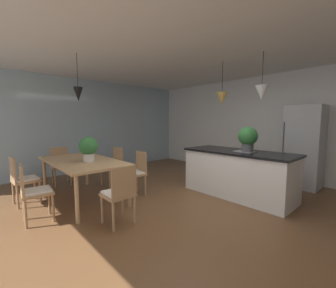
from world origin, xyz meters
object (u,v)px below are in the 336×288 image
object	(u,v)px
chair_window_end	(61,164)
chair_near_left	(22,179)
kitchen_island	(238,173)
chair_far_left	(114,165)
chair_far_right	(136,172)
potted_plant_on_table	(88,148)
chair_kitchen_end	(120,193)
potted_plant_on_island	(248,138)
dining_table	(82,163)
chair_near_right	(33,191)
refrigerator	(304,147)

from	to	relation	value
chair_window_end	chair_near_left	bearing A→B (deg)	-43.95
chair_near_left	kitchen_island	distance (m)	4.00
chair_near_left	chair_far_left	world-z (taller)	same
chair_far_right	chair_far_left	size ratio (longest dim) A/B	1.00
chair_far_right	potted_plant_on_table	world-z (taller)	potted_plant_on_table
chair_window_end	potted_plant_on_table	xyz separation A→B (m)	(1.61, 0.03, 0.54)
chair_near_left	chair_far_left	xyz separation A→B (m)	(-0.01, 1.78, 0.00)
chair_far_right	chair_kitchen_end	size ratio (longest dim) A/B	1.00
chair_near_left	potted_plant_on_island	xyz separation A→B (m)	(2.50, 3.26, 0.70)
dining_table	potted_plant_on_island	world-z (taller)	potted_plant_on_island
kitchen_island	dining_table	bearing A→B (deg)	-128.27
chair_far_right	chair_window_end	xyz separation A→B (m)	(-1.83, -0.89, 0.00)
chair_far_left	kitchen_island	xyz separation A→B (m)	(2.32, 1.48, -0.01)
chair_near_right	chair_far_left	bearing A→B (deg)	116.99
kitchen_island	refrigerator	bearing A→B (deg)	66.94
potted_plant_on_island	kitchen_island	bearing A→B (deg)	180.00
dining_table	kitchen_island	bearing A→B (deg)	51.73
chair_far_right	kitchen_island	xyz separation A→B (m)	(1.41, 1.48, -0.01)
chair_window_end	potted_plant_on_table	bearing A→B (deg)	1.12
chair_near_left	refrigerator	bearing A→B (deg)	58.32
chair_kitchen_end	chair_near_right	bearing A→B (deg)	-136.22
dining_table	chair_near_left	bearing A→B (deg)	-116.83
chair_kitchen_end	potted_plant_on_island	xyz separation A→B (m)	(0.67, 2.37, 0.70)
dining_table	kitchen_island	size ratio (longest dim) A/B	0.95
potted_plant_on_table	chair_near_right	bearing A→B (deg)	-76.86
kitchen_island	chair_far_right	bearing A→B (deg)	-133.68
dining_table	chair_far_right	size ratio (longest dim) A/B	2.31
chair_far_left	chair_kitchen_end	world-z (taller)	same
chair_far_left	refrigerator	distance (m)	4.33
refrigerator	potted_plant_on_table	bearing A→B (deg)	-120.48
chair_far_left	potted_plant_on_table	distance (m)	1.22
chair_far_right	refrigerator	distance (m)	3.76
chair_near_left	refrigerator	world-z (taller)	refrigerator
chair_far_right	refrigerator	xyz separation A→B (m)	(2.10, 3.09, 0.44)
chair_far_right	chair_kitchen_end	distance (m)	1.28
refrigerator	potted_plant_on_island	distance (m)	1.71
chair_kitchen_end	chair_window_end	xyz separation A→B (m)	(-2.75, 0.00, 0.00)
chair_far_right	kitchen_island	bearing A→B (deg)	46.32
dining_table	potted_plant_on_island	xyz separation A→B (m)	(2.05, 2.37, 0.48)
chair_near_right	chair_window_end	bearing A→B (deg)	153.92
potted_plant_on_table	potted_plant_on_island	bearing A→B (deg)	52.05
chair_near_left	chair_window_end	bearing A→B (deg)	136.05
refrigerator	potted_plant_on_table	size ratio (longest dim) A/B	4.08
chair_window_end	chair_far_left	bearing A→B (deg)	43.95
chair_window_end	potted_plant_on_table	world-z (taller)	potted_plant_on_table
chair_near_right	kitchen_island	bearing A→B (deg)	66.45
chair_near_left	chair_far_left	size ratio (longest dim) A/B	1.00
chair_near_left	potted_plant_on_table	distance (m)	1.27
chair_kitchen_end	refrigerator	xyz separation A→B (m)	(1.18, 3.98, 0.44)
potted_plant_on_island	potted_plant_on_table	world-z (taller)	potted_plant_on_island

